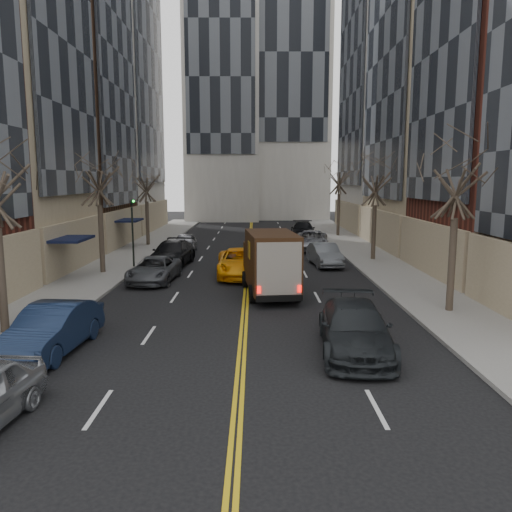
{
  "coord_description": "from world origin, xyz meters",
  "views": [
    {
      "loc": [
        0.43,
        -9.82,
        5.71
      ],
      "look_at": [
        0.49,
        12.99,
        2.2
      ],
      "focal_mm": 35.0,
      "sensor_mm": 36.0,
      "label": 1
    }
  ],
  "objects": [
    {
      "name": "tree_rt_mid",
      "position": [
        8.8,
        25.0,
        6.17
      ],
      "size": [
        3.2,
        3.2,
        8.32
      ],
      "color": "#382D23",
      "rests_on": "sidewalk_right"
    },
    {
      "name": "parked_lf_d",
      "position": [
        -5.1,
        23.09,
        0.82
      ],
      "size": [
        2.8,
        5.86,
        1.65
      ],
      "primitive_type": "imported",
      "rotation": [
        0.0,
        0.0,
        -0.09
      ],
      "color": "black",
      "rests_on": "ground"
    },
    {
      "name": "traffic_signal",
      "position": [
        -7.39,
        22.0,
        2.82
      ],
      "size": [
        0.29,
        0.26,
        4.7
      ],
      "color": "black",
      "rests_on": "sidewalk_left"
    },
    {
      "name": "tree_rt_far",
      "position": [
        8.8,
        40.0,
        6.74
      ],
      "size": [
        3.2,
        3.2,
        9.11
      ],
      "color": "#382D23",
      "rests_on": "sidewalk_right"
    },
    {
      "name": "streetwall_right",
      "position": [
        16.38,
        32.2,
        15.09
      ],
      "size": [
        12.26,
        49.0,
        34.0
      ],
      "color": "#4C301E",
      "rests_on": "ground"
    },
    {
      "name": "tree_lf_far",
      "position": [
        -8.8,
        33.0,
        6.02
      ],
      "size": [
        3.2,
        3.2,
        8.12
      ],
      "color": "#382D23",
      "rests_on": "sidewalk_left"
    },
    {
      "name": "tree_rt_near",
      "position": [
        8.8,
        11.0,
        6.45
      ],
      "size": [
        3.2,
        3.2,
        8.71
      ],
      "color": "#382D23",
      "rests_on": "sidewalk_right"
    },
    {
      "name": "streetwall_left",
      "position": [
        -16.3,
        30.9,
        15.56
      ],
      "size": [
        14.0,
        49.5,
        36.0
      ],
      "color": "#562319",
      "rests_on": "ground"
    },
    {
      "name": "parked_lf_c",
      "position": [
        -5.23,
        17.78,
        0.69
      ],
      "size": [
        2.6,
        5.12,
        1.39
      ],
      "primitive_type": "imported",
      "rotation": [
        0.0,
        0.0,
        -0.06
      ],
      "color": "#46484D",
      "rests_on": "ground"
    },
    {
      "name": "parked_rt_b",
      "position": [
        5.1,
        30.62,
        0.79
      ],
      "size": [
        3.28,
        5.93,
        1.57
      ],
      "primitive_type": "imported",
      "rotation": [
        0.0,
        0.0,
        -0.12
      ],
      "color": "#A0A1A7",
      "rests_on": "ground"
    },
    {
      "name": "pedestrian",
      "position": [
        0.18,
        16.38,
        0.93
      ],
      "size": [
        0.56,
        0.75,
        1.86
      ],
      "primitive_type": "imported",
      "rotation": [
        0.0,
        0.0,
        1.76
      ],
      "color": "black",
      "rests_on": "ground"
    },
    {
      "name": "observer_sedan",
      "position": [
        3.76,
        6.19,
        0.8
      ],
      "size": [
        2.72,
        5.7,
        1.6
      ],
      "rotation": [
        0.0,
        0.0,
        -0.09
      ],
      "color": "black",
      "rests_on": "ground"
    },
    {
      "name": "parked_rt_c",
      "position": [
        5.1,
        38.34,
        0.82
      ],
      "size": [
        2.75,
        5.83,
        1.64
      ],
      "primitive_type": "imported",
      "rotation": [
        0.0,
        0.0,
        -0.08
      ],
      "color": "black",
      "rests_on": "ground"
    },
    {
      "name": "ups_truck",
      "position": [
        1.2,
        14.5,
        1.6
      ],
      "size": [
        2.87,
        6.01,
        3.18
      ],
      "rotation": [
        0.0,
        0.0,
        0.11
      ],
      "color": "black",
      "rests_on": "ground"
    },
    {
      "name": "tree_lf_mid",
      "position": [
        -8.8,
        20.0,
        6.6
      ],
      "size": [
        3.2,
        3.2,
        8.91
      ],
      "color": "#382D23",
      "rests_on": "sidewalk_left"
    },
    {
      "name": "ground",
      "position": [
        0.0,
        0.0,
        0.0
      ],
      "size": [
        160.0,
        160.0,
        0.0
      ],
      "primitive_type": "plane",
      "color": "black",
      "rests_on": "ground"
    },
    {
      "name": "sidewalk_right",
      "position": [
        9.0,
        27.0,
        0.07
      ],
      "size": [
        4.0,
        66.0,
        0.15
      ],
      "primitive_type": "cube",
      "color": "slate",
      "rests_on": "ground"
    },
    {
      "name": "parked_lf_e",
      "position": [
        -5.1,
        29.37,
        0.74
      ],
      "size": [
        1.93,
        4.42,
        1.48
      ],
      "primitive_type": "imported",
      "rotation": [
        0.0,
        0.0,
        0.04
      ],
      "color": "#939499",
      "rests_on": "ground"
    },
    {
      "name": "sidewalk_left",
      "position": [
        -9.0,
        27.0,
        0.07
      ],
      "size": [
        4.0,
        66.0,
        0.15
      ],
      "primitive_type": "cube",
      "color": "slate",
      "rests_on": "ground"
    },
    {
      "name": "parked_rt_a",
      "position": [
        5.1,
        23.01,
        0.75
      ],
      "size": [
        2.03,
        4.67,
        1.49
      ],
      "primitive_type": "imported",
      "rotation": [
        0.0,
        0.0,
        0.1
      ],
      "color": "#53575C",
      "rests_on": "ground"
    },
    {
      "name": "parked_lf_b",
      "position": [
        -6.3,
        6.15,
        0.8
      ],
      "size": [
        2.1,
        4.99,
        1.6
      ],
      "primitive_type": "imported",
      "rotation": [
        0.0,
        0.0,
        -0.08
      ],
      "color": "#101B33",
      "rests_on": "ground"
    },
    {
      "name": "taxi",
      "position": [
        -0.41,
        19.36,
        0.82
      ],
      "size": [
        2.98,
        5.99,
        1.63
      ],
      "primitive_type": "imported",
      "rotation": [
        0.0,
        0.0,
        0.05
      ],
      "color": "#FFA10A",
      "rests_on": "ground"
    }
  ]
}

